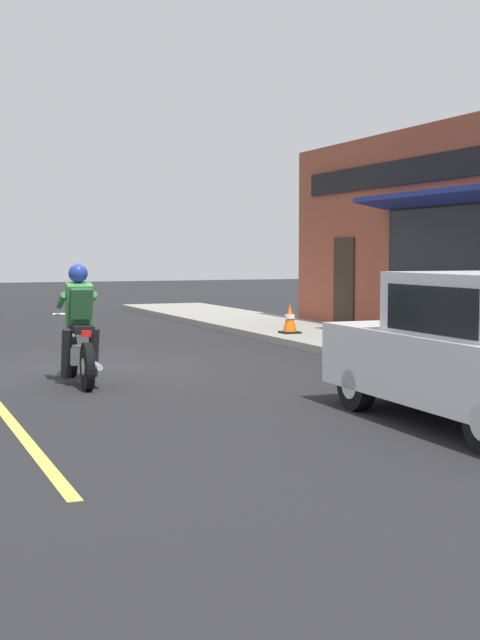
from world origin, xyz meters
TOP-DOWN VIEW (x-y plane):
  - ground_plane at (0.00, 0.00)m, footprint 80.00×80.00m
  - sidewalk_curb at (5.34, 3.00)m, footprint 2.60×22.00m
  - storefront_building at (6.86, 1.51)m, footprint 1.25×10.40m
  - motorcycle_with_rider at (-0.55, -1.20)m, footprint 0.57×2.02m
  - car_hatchback at (2.59, -5.71)m, footprint 1.69×3.80m
  - traffic_cone at (4.64, 3.06)m, footprint 0.36×0.36m

SIDE VIEW (x-z plane):
  - ground_plane at x=0.00m, z-range 0.00..0.00m
  - sidewalk_curb at x=5.34m, z-range 0.00..0.14m
  - traffic_cone at x=4.64m, z-range 0.13..0.73m
  - motorcycle_with_rider at x=-0.55m, z-range -0.13..1.49m
  - car_hatchback at x=2.59m, z-range -0.02..1.55m
  - storefront_building at x=6.86m, z-range 0.01..4.21m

